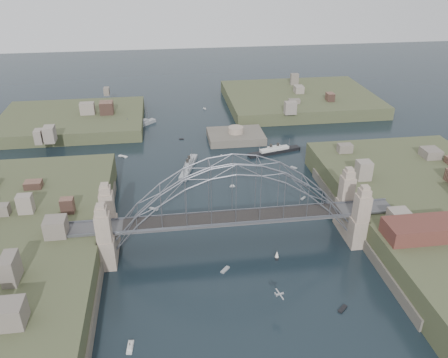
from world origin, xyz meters
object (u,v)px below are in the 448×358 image
(bridge, at_px, (234,204))
(wharf_shed, at_px, (427,229))
(fort_island, at_px, (236,141))
(ocean_liner, at_px, (274,151))
(naval_cruiser_far, at_px, (138,125))
(naval_cruiser_near, at_px, (188,166))

(bridge, xyz_separation_m, wharf_shed, (44.00, -14.00, -2.32))
(fort_island, relative_size, ocean_liner, 1.05)
(bridge, relative_size, naval_cruiser_far, 5.58)
(ocean_liner, bearing_deg, naval_cruiser_near, -164.86)
(bridge, xyz_separation_m, naval_cruiser_far, (-27.05, 89.39, -11.36))
(bridge, distance_m, ocean_liner, 61.41)
(fort_island, relative_size, naval_cruiser_far, 1.46)
(fort_island, distance_m, ocean_liner, 19.18)
(bridge, distance_m, fort_island, 72.14)
(bridge, bearing_deg, naval_cruiser_near, 100.44)
(naval_cruiser_far, bearing_deg, ocean_liner, -33.66)
(fort_island, distance_m, wharf_shed, 90.48)
(fort_island, distance_m, naval_cruiser_far, 43.62)
(naval_cruiser_near, height_order, ocean_liner, naval_cruiser_near)
(bridge, bearing_deg, ocean_liner, 66.34)
(naval_cruiser_near, height_order, naval_cruiser_far, naval_cruiser_far)
(fort_island, bearing_deg, ocean_liner, -50.39)
(wharf_shed, height_order, naval_cruiser_far, wharf_shed)
(wharf_shed, bearing_deg, naval_cruiser_far, 124.50)
(bridge, distance_m, naval_cruiser_near, 48.54)
(ocean_liner, bearing_deg, wharf_shed, -74.05)
(naval_cruiser_far, relative_size, ocean_liner, 0.72)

